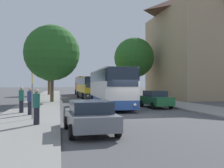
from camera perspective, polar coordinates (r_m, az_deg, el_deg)
name	(u,v)px	position (r m, az deg, el deg)	size (l,w,h in m)	color
ground_plane	(132,115)	(18.58, 4.48, -6.79)	(300.00, 300.00, 0.00)	#4C4C4F
sidewalk_left	(29,117)	(17.98, -17.67, -6.78)	(4.00, 120.00, 0.15)	gray
sidewalk_right	(222,112)	(21.55, 22.78, -5.64)	(4.00, 120.00, 0.15)	gray
building_right_background	(206,42)	(44.13, 19.78, 8.63)	(14.60, 15.80, 17.58)	tan
bus_front	(110,88)	(24.50, -0.47, -0.78)	(3.01, 11.29, 3.48)	#2D519E
bus_middle	(88,87)	(39.17, -5.16, -0.69)	(2.97, 10.90, 3.18)	#2D2D2D
bus_rear	(83,85)	(51.98, -6.30, -0.31)	(2.83, 11.09, 3.53)	gray
parked_car_left_curb	(90,116)	(11.86, -4.79, -6.98)	(2.25, 4.21, 1.46)	slate
parked_car_right_near	(155,99)	(24.49, 9.43, -3.23)	(2.09, 4.44, 1.56)	#236B38
bus_stop_sign	(32,90)	(16.09, -16.98, -1.35)	(0.08, 0.45, 2.70)	gray
pedestrian_waiting_near	(36,107)	(13.83, -16.11, -4.73)	(0.36, 0.36, 1.80)	#23232D
pedestrian_waiting_far	(21,100)	(19.80, -19.12, -3.21)	(0.36, 0.36, 1.84)	#23232D
pedestrian_walking_back	(30,101)	(18.32, -17.41, -3.56)	(0.36, 0.36, 1.79)	#23232D
tree_left_near	(52,53)	(31.02, -12.95, 6.61)	(6.38, 6.38, 8.80)	brown
tree_left_far	(49,70)	(51.08, -13.59, 2.89)	(4.01, 4.01, 6.62)	brown
tree_right_near	(134,58)	(41.48, 4.83, 5.73)	(6.27, 6.27, 9.30)	#513D23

